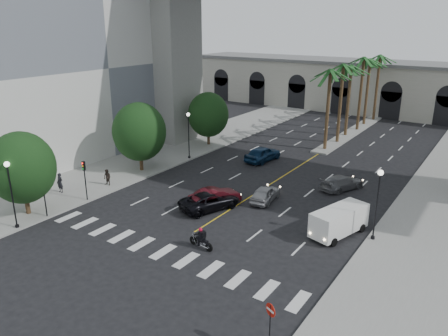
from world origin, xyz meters
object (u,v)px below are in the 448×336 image
(lamp_post_left_far, at_px, (189,132))
(cargo_van, at_px, (339,220))
(car_b, at_px, (215,197))
(pedestrian_a, at_px, (60,183))
(pedestrian_b, at_px, (107,177))
(lamp_post_right, at_px, (377,199))
(do_not_enter_sign, at_px, (270,318))
(traffic_signal_near, at_px, (43,188))
(car_a, at_px, (265,194))
(car_d, at_px, (342,183))
(car_e, at_px, (263,154))
(motorcycle_rider, at_px, (202,239))
(lamp_post_left_near, at_px, (11,189))
(car_c, at_px, (210,201))
(traffic_signal_far, at_px, (85,174))

(lamp_post_left_far, relative_size, cargo_van, 1.04)
(cargo_van, bearing_deg, car_b, -161.02)
(pedestrian_a, bearing_deg, pedestrian_b, 55.55)
(lamp_post_right, relative_size, do_not_enter_sign, 1.95)
(traffic_signal_near, xyz_separation_m, pedestrian_a, (-3.36, 3.84, -1.46))
(car_b, bearing_deg, pedestrian_b, 35.08)
(car_a, bearing_deg, lamp_post_left_far, -31.63)
(cargo_van, xyz_separation_m, pedestrian_b, (-21.50, -2.58, -0.22))
(traffic_signal_near, bearing_deg, pedestrian_b, 99.15)
(car_b, xyz_separation_m, pedestrian_a, (-13.04, -5.73, 0.32))
(car_d, height_order, car_e, car_e)
(lamp_post_left_far, bearing_deg, motorcycle_rider, -49.63)
(car_d, bearing_deg, lamp_post_left_near, 73.90)
(car_a, height_order, car_c, car_c)
(motorcycle_rider, distance_m, do_not_enter_sign, 10.75)
(lamp_post_left_far, height_order, car_c, lamp_post_left_far)
(car_d, bearing_deg, pedestrian_b, 54.95)
(car_a, bearing_deg, traffic_signal_near, 37.45)
(lamp_post_left_near, relative_size, cargo_van, 1.04)
(lamp_post_left_far, bearing_deg, pedestrian_a, -102.55)
(lamp_post_right, distance_m, car_c, 13.27)
(car_c, distance_m, car_e, 14.18)
(car_b, bearing_deg, cargo_van, -153.61)
(lamp_post_left_near, height_order, traffic_signal_far, lamp_post_left_near)
(pedestrian_b, bearing_deg, car_c, 2.42)
(traffic_signal_near, distance_m, motorcycle_rider, 13.62)
(car_d, distance_m, cargo_van, 9.47)
(car_c, height_order, do_not_enter_sign, do_not_enter_sign)
(traffic_signal_far, height_order, cargo_van, traffic_signal_far)
(cargo_van, bearing_deg, car_a, 177.31)
(traffic_signal_far, xyz_separation_m, pedestrian_a, (-3.36, -0.16, -1.46))
(traffic_signal_near, height_order, cargo_van, traffic_signal_near)
(car_c, bearing_deg, cargo_van, -151.23)
(motorcycle_rider, xyz_separation_m, cargo_van, (7.11, 7.14, 0.46))
(lamp_post_left_near, distance_m, car_a, 20.05)
(car_d, relative_size, car_e, 0.92)
(lamp_post_left_far, xyz_separation_m, traffic_signal_far, (0.10, -14.50, -0.71))
(lamp_post_left_far, distance_m, car_a, 14.40)
(lamp_post_left_far, bearing_deg, do_not_enter_sign, -45.06)
(lamp_post_left_far, xyz_separation_m, car_e, (7.21, 4.05, -2.37))
(traffic_signal_far, bearing_deg, lamp_post_right, 15.98)
(lamp_post_left_near, distance_m, pedestrian_b, 10.25)
(cargo_van, relative_size, pedestrian_b, 3.32)
(traffic_signal_far, bearing_deg, motorcycle_rider, -4.92)
(lamp_post_left_far, distance_m, traffic_signal_far, 14.52)
(traffic_signal_near, relative_size, traffic_signal_far, 1.00)
(lamp_post_left_near, xyz_separation_m, motorcycle_rider, (13.29, 5.36, -2.53))
(car_b, height_order, car_c, car_b)
(lamp_post_left_near, relative_size, pedestrian_b, 3.45)
(car_a, distance_m, pedestrian_b, 14.93)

